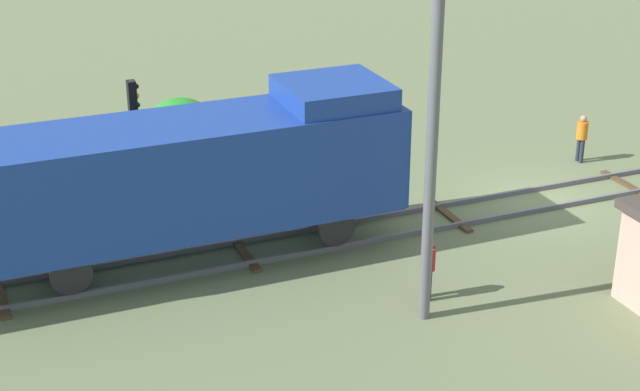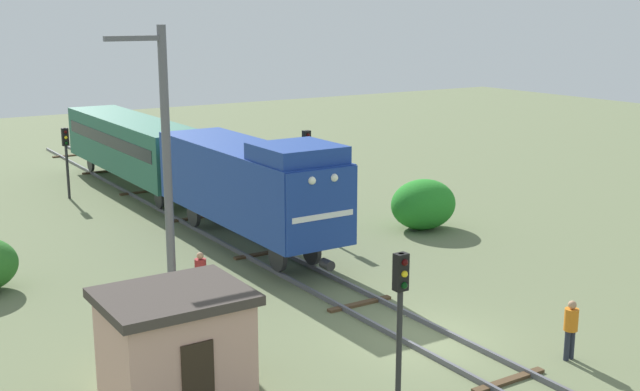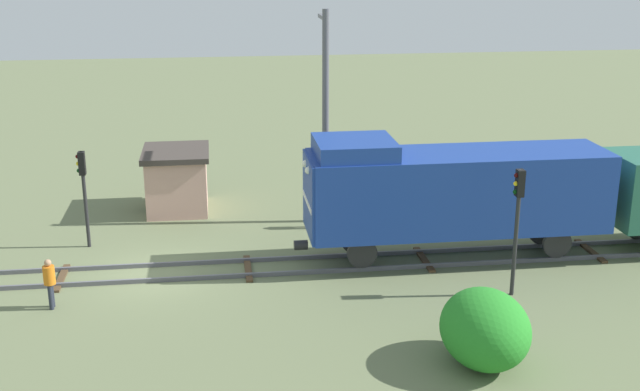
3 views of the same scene
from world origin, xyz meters
name	(u,v)px [view 1 (image 1 of 3)]	position (x,y,z in m)	size (l,w,h in m)	color
ground_plane	(541,201)	(0.00, 0.00, 0.00)	(119.13, 119.13, 0.00)	#66704C
railway_track	(541,199)	(0.00, 0.00, 0.07)	(2.40, 79.42, 0.16)	#595960
locomotive	(208,168)	(0.00, 10.88, 2.77)	(2.90, 11.60, 4.60)	navy
traffic_signal_mid	(135,125)	(3.40, 12.07, 3.05)	(0.32, 0.34, 4.40)	#262628
worker_near_track	(582,135)	(2.40, -3.19, 1.00)	(0.38, 0.38, 1.70)	#262B38
worker_by_signal	(428,264)	(-4.20, 6.38, 1.00)	(0.38, 0.38, 1.70)	#262B38
catenary_mast	(433,140)	(-5.06, 6.88, 4.72)	(1.94, 0.28, 8.94)	#595960
bush_near	(182,130)	(7.85, 9.56, 1.10)	(3.03, 2.48, 2.21)	#258326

